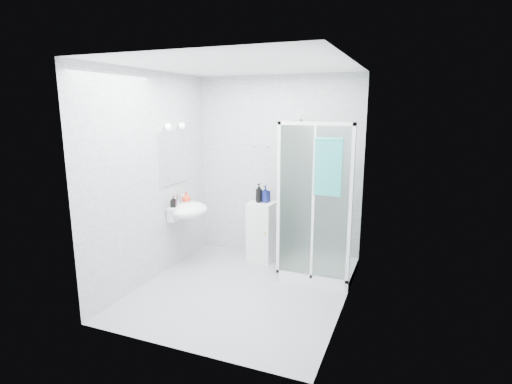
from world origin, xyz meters
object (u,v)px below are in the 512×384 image
at_px(shampoo_bottle_b, 265,194).
at_px(soap_dispenser_black, 173,202).
at_px(wall_basin, 188,210).
at_px(hand_towel, 328,166).
at_px(shampoo_bottle_a, 259,193).
at_px(soap_dispenser_orange, 186,197).
at_px(shower_enclosure, 312,243).
at_px(storage_cabinet, 262,231).

xyz_separation_m(shampoo_bottle_b, soap_dispenser_black, (-1.01, -0.77, -0.03)).
distance_m(wall_basin, hand_towel, 2.04).
bearing_deg(shampoo_bottle_b, shampoo_bottle_a, -149.61).
xyz_separation_m(shampoo_bottle_b, soap_dispenser_orange, (-0.99, -0.48, -0.03)).
relative_size(shower_enclosure, soap_dispenser_orange, 13.14).
distance_m(hand_towel, soap_dispenser_orange, 2.10).
bearing_deg(hand_towel, soap_dispenser_orange, 173.53).
bearing_deg(shower_enclosure, soap_dispenser_black, -165.35).
distance_m(hand_towel, shampoo_bottle_a, 1.38).
distance_m(shampoo_bottle_a, shampoo_bottle_b, 0.09).
xyz_separation_m(wall_basin, storage_cabinet, (0.86, 0.58, -0.37)).
distance_m(shower_enclosure, soap_dispenser_black, 1.90).
distance_m(storage_cabinet, soap_dispenser_orange, 1.17).
bearing_deg(hand_towel, wall_basin, 177.45).
bearing_deg(shampoo_bottle_a, soap_dispenser_orange, -154.86).
height_order(hand_towel, shampoo_bottle_b, hand_towel).
relative_size(hand_towel, soap_dispenser_black, 4.36).
xyz_separation_m(wall_basin, hand_towel, (1.91, -0.09, 0.72)).
relative_size(storage_cabinet, soap_dispenser_black, 5.62).
relative_size(shampoo_bottle_a, soap_dispenser_orange, 1.76).
relative_size(wall_basin, shampoo_bottle_a, 2.09).
distance_m(wall_basin, soap_dispenser_orange, 0.23).
bearing_deg(shampoo_bottle_b, hand_towel, -34.68).
bearing_deg(shampoo_bottle_b, storage_cabinet, -130.92).
bearing_deg(shower_enclosure, shampoo_bottle_b, 158.49).
distance_m(soap_dispenser_orange, soap_dispenser_black, 0.29).
relative_size(shower_enclosure, shampoo_bottle_b, 8.44).
relative_size(shampoo_bottle_a, soap_dispenser_black, 1.77).
bearing_deg(wall_basin, shampoo_bottle_b, 34.81).
bearing_deg(soap_dispenser_orange, hand_towel, -6.47).
height_order(shower_enclosure, shampoo_bottle_b, shower_enclosure).
distance_m(shampoo_bottle_b, soap_dispenser_orange, 1.10).
bearing_deg(shampoo_bottle_b, soap_dispenser_orange, -154.43).
relative_size(shampoo_bottle_a, shampoo_bottle_b, 1.13).
bearing_deg(soap_dispenser_black, shampoo_bottle_b, 37.13).
xyz_separation_m(shower_enclosure, shampoo_bottle_a, (-0.84, 0.26, 0.54)).
distance_m(wall_basin, shampoo_bottle_b, 1.10).
bearing_deg(hand_towel, shampoo_bottle_a, 149.01).
relative_size(storage_cabinet, shampoo_bottle_b, 3.59).
relative_size(shampoo_bottle_b, soap_dispenser_black, 1.56).
bearing_deg(wall_basin, soap_dispenser_black, -129.77).
distance_m(shower_enclosure, shampoo_bottle_a, 1.03).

